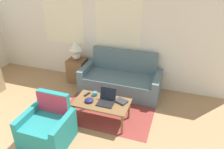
{
  "coord_description": "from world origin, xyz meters",
  "views": [
    {
      "loc": [
        2.1,
        -0.64,
        2.84
      ],
      "look_at": [
        0.83,
        3.09,
        0.75
      ],
      "focal_mm": 35.0,
      "sensor_mm": 36.0,
      "label": 1
    }
  ],
  "objects_px": {
    "table_lamp": "(76,48)",
    "book_red": "(121,101)",
    "tv_remote": "(87,94)",
    "cup_navy": "(95,94)",
    "armchair": "(48,127)",
    "snack_bowl": "(89,100)",
    "laptop": "(106,100)",
    "coffee_table": "(102,104)",
    "couch": "(121,80)"
  },
  "relations": [
    {
      "from": "table_lamp",
      "to": "book_red",
      "type": "xyz_separation_m",
      "value": [
        1.53,
        -1.19,
        -0.44
      ]
    },
    {
      "from": "book_red",
      "to": "tv_remote",
      "type": "xyz_separation_m",
      "value": [
        -0.72,
        0.03,
        -0.01
      ]
    },
    {
      "from": "table_lamp",
      "to": "cup_navy",
      "type": "height_order",
      "value": "table_lamp"
    },
    {
      "from": "armchair",
      "to": "book_red",
      "type": "height_order",
      "value": "armchair"
    },
    {
      "from": "table_lamp",
      "to": "armchair",
      "type": "bearing_deg",
      "value": -76.92
    },
    {
      "from": "snack_bowl",
      "to": "book_red",
      "type": "relative_size",
      "value": 0.67
    },
    {
      "from": "book_red",
      "to": "laptop",
      "type": "bearing_deg",
      "value": -160.95
    },
    {
      "from": "table_lamp",
      "to": "coffee_table",
      "type": "height_order",
      "value": "table_lamp"
    },
    {
      "from": "table_lamp",
      "to": "coffee_table",
      "type": "relative_size",
      "value": 0.46
    },
    {
      "from": "table_lamp",
      "to": "cup_navy",
      "type": "bearing_deg",
      "value": -49.63
    },
    {
      "from": "cup_navy",
      "to": "snack_bowl",
      "type": "distance_m",
      "value": 0.23
    },
    {
      "from": "snack_bowl",
      "to": "coffee_table",
      "type": "bearing_deg",
      "value": 16.71
    },
    {
      "from": "table_lamp",
      "to": "tv_remote",
      "type": "xyz_separation_m",
      "value": [
        0.81,
        -1.17,
        -0.45
      ]
    },
    {
      "from": "armchair",
      "to": "tv_remote",
      "type": "xyz_separation_m",
      "value": [
        0.33,
        0.9,
        0.19
      ]
    },
    {
      "from": "armchair",
      "to": "couch",
      "type": "bearing_deg",
      "value": 70.1
    },
    {
      "from": "laptop",
      "to": "book_red",
      "type": "height_order",
      "value": "laptop"
    },
    {
      "from": "laptop",
      "to": "coffee_table",
      "type": "bearing_deg",
      "value": -169.33
    },
    {
      "from": "armchair",
      "to": "tv_remote",
      "type": "bearing_deg",
      "value": 69.92
    },
    {
      "from": "armchair",
      "to": "coffee_table",
      "type": "xyz_separation_m",
      "value": [
        0.7,
        0.77,
        0.13
      ]
    },
    {
      "from": "snack_bowl",
      "to": "book_red",
      "type": "xyz_separation_m",
      "value": [
        0.58,
        0.18,
        -0.01
      ]
    },
    {
      "from": "tv_remote",
      "to": "laptop",
      "type": "bearing_deg",
      "value": -14.42
    },
    {
      "from": "cup_navy",
      "to": "book_red",
      "type": "distance_m",
      "value": 0.56
    },
    {
      "from": "coffee_table",
      "to": "cup_navy",
      "type": "bearing_deg",
      "value": 142.34
    },
    {
      "from": "laptop",
      "to": "tv_remote",
      "type": "xyz_separation_m",
      "value": [
        -0.45,
        0.12,
        -0.05
      ]
    },
    {
      "from": "tv_remote",
      "to": "snack_bowl",
      "type": "bearing_deg",
      "value": -56.33
    },
    {
      "from": "cup_navy",
      "to": "tv_remote",
      "type": "distance_m",
      "value": 0.16
    },
    {
      "from": "couch",
      "to": "armchair",
      "type": "distance_m",
      "value": 2.1
    },
    {
      "from": "cup_navy",
      "to": "snack_bowl",
      "type": "height_order",
      "value": "cup_navy"
    },
    {
      "from": "snack_bowl",
      "to": "couch",
      "type": "bearing_deg",
      "value": 78.89
    },
    {
      "from": "snack_bowl",
      "to": "tv_remote",
      "type": "bearing_deg",
      "value": 123.67
    },
    {
      "from": "couch",
      "to": "book_red",
      "type": "xyz_separation_m",
      "value": [
        0.33,
        -1.1,
        0.19
      ]
    },
    {
      "from": "book_red",
      "to": "tv_remote",
      "type": "height_order",
      "value": "book_red"
    },
    {
      "from": "couch",
      "to": "coffee_table",
      "type": "distance_m",
      "value": 1.21
    },
    {
      "from": "book_red",
      "to": "tv_remote",
      "type": "relative_size",
      "value": 1.63
    },
    {
      "from": "couch",
      "to": "laptop",
      "type": "relative_size",
      "value": 6.05
    },
    {
      "from": "tv_remote",
      "to": "armchair",
      "type": "bearing_deg",
      "value": -110.08
    },
    {
      "from": "coffee_table",
      "to": "book_red",
      "type": "height_order",
      "value": "book_red"
    },
    {
      "from": "table_lamp",
      "to": "coffee_table",
      "type": "xyz_separation_m",
      "value": [
        1.18,
        -1.3,
        -0.51
      ]
    },
    {
      "from": "snack_bowl",
      "to": "book_red",
      "type": "distance_m",
      "value": 0.61
    },
    {
      "from": "cup_navy",
      "to": "laptop",
      "type": "bearing_deg",
      "value": -26.02
    },
    {
      "from": "laptop",
      "to": "table_lamp",
      "type": "bearing_deg",
      "value": 134.55
    },
    {
      "from": "laptop",
      "to": "cup_navy",
      "type": "xyz_separation_m",
      "value": [
        -0.3,
        0.14,
        -0.02
      ]
    },
    {
      "from": "couch",
      "to": "snack_bowl",
      "type": "relative_size",
      "value": 10.93
    },
    {
      "from": "table_lamp",
      "to": "tv_remote",
      "type": "height_order",
      "value": "table_lamp"
    },
    {
      "from": "cup_navy",
      "to": "book_red",
      "type": "xyz_separation_m",
      "value": [
        0.56,
        -0.05,
        -0.02
      ]
    },
    {
      "from": "laptop",
      "to": "book_red",
      "type": "xyz_separation_m",
      "value": [
        0.26,
        0.09,
        -0.04
      ]
    },
    {
      "from": "tv_remote",
      "to": "cup_navy",
      "type": "bearing_deg",
      "value": 9.77
    },
    {
      "from": "armchair",
      "to": "coffee_table",
      "type": "relative_size",
      "value": 0.79
    },
    {
      "from": "cup_navy",
      "to": "snack_bowl",
      "type": "bearing_deg",
      "value": -95.9
    },
    {
      "from": "snack_bowl",
      "to": "laptop",
      "type": "bearing_deg",
      "value": 15.09
    }
  ]
}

